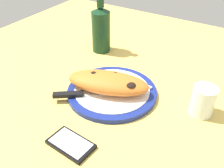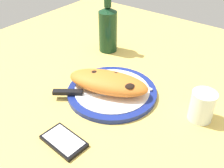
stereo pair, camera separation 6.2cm
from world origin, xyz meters
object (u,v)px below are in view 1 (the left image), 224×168
(plate, at_px, (112,91))
(calzone, at_px, (108,82))
(water_glass, at_px, (203,102))
(smartphone, at_px, (71,144))
(wine_bottle, at_px, (101,28))
(fork, at_px, (127,78))
(knife, at_px, (78,94))

(plate, relative_size, calzone, 1.03)
(calzone, height_order, water_glass, water_glass)
(water_glass, bearing_deg, plate, 12.45)
(smartphone, distance_m, water_glass, 0.39)
(plate, relative_size, smartphone, 2.35)
(calzone, distance_m, water_glass, 0.29)
(plate, bearing_deg, calzone, 46.32)
(plate, bearing_deg, wine_bottle, -49.66)
(plate, height_order, wine_bottle, wine_bottle)
(water_glass, bearing_deg, calzone, 13.88)
(fork, height_order, smartphone, fork)
(plate, bearing_deg, smartphone, 96.58)
(wine_bottle, bearing_deg, calzone, 127.96)
(fork, distance_m, water_glass, 0.26)
(plate, xyz_separation_m, wine_bottle, (0.20, -0.23, 0.09))
(fork, xyz_separation_m, water_glass, (-0.26, 0.02, 0.02))
(plate, height_order, smartphone, plate)
(smartphone, relative_size, water_glass, 1.37)
(fork, height_order, knife, knife)
(fork, distance_m, smartphone, 0.32)
(fork, bearing_deg, knife, 63.83)
(plate, relative_size, knife, 1.52)
(water_glass, bearing_deg, knife, 22.97)
(smartphone, bearing_deg, fork, -86.77)
(smartphone, xyz_separation_m, wine_bottle, (0.23, -0.48, 0.09))
(knife, height_order, water_glass, water_glass)
(plate, xyz_separation_m, water_glass, (-0.27, -0.06, 0.03))
(fork, distance_m, wine_bottle, 0.27)
(plate, xyz_separation_m, fork, (-0.01, -0.08, 0.01))
(wine_bottle, bearing_deg, smartphone, 115.43)
(knife, bearing_deg, wine_bottle, -68.25)
(plate, bearing_deg, water_glass, -167.55)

